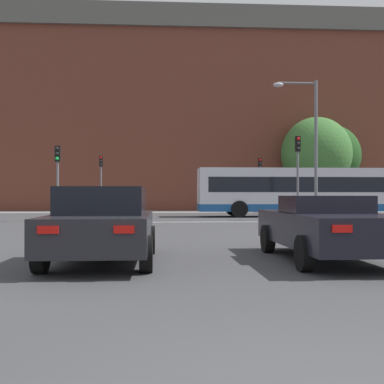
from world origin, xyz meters
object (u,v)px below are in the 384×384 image
object	(u,v)px
traffic_light_near_left	(58,170)
pedestrian_waiting	(287,198)
car_roadster_right	(327,227)
car_saloon_left	(103,224)
pedestrian_walking_east	(269,200)
traffic_light_far_right	(260,176)
street_lamp_junction	(308,135)
bus_crossing_lead	(297,191)
traffic_light_near_right	(298,164)
traffic_light_far_left	(101,175)

from	to	relation	value
traffic_light_near_left	pedestrian_waiting	bearing A→B (deg)	39.32
traffic_light_near_left	car_roadster_right	bearing A→B (deg)	-60.07
car_saloon_left	pedestrian_walking_east	distance (m)	28.15
car_roadster_right	traffic_light_far_right	xyz separation A→B (m)	(4.05, 26.58, 2.10)
car_roadster_right	street_lamp_junction	xyz separation A→B (m)	(3.81, 13.61, 3.62)
car_saloon_left	traffic_light_near_left	distance (m)	15.82
car_saloon_left	pedestrian_waiting	distance (m)	29.64
car_roadster_right	traffic_light_near_left	distance (m)	17.54
car_saloon_left	car_roadster_right	world-z (taller)	car_saloon_left
bus_crossing_lead	traffic_light_far_right	world-z (taller)	traffic_light_far_right
street_lamp_junction	pedestrian_waiting	size ratio (longest dim) A/B	3.80
bus_crossing_lead	traffic_light_near_right	distance (m)	4.77
traffic_light_near_right	street_lamp_junction	world-z (taller)	street_lamp_junction
pedestrian_waiting	traffic_light_near_left	bearing A→B (deg)	-95.52
car_saloon_left	traffic_light_far_left	distance (m)	27.05
car_saloon_left	bus_crossing_lead	bearing A→B (deg)	64.14
car_roadster_right	traffic_light_far_right	bearing A→B (deg)	80.72
car_roadster_right	traffic_light_far_left	bearing A→B (deg)	106.04
car_saloon_left	traffic_light_far_right	distance (m)	28.05
traffic_light_near_right	traffic_light_far_left	distance (m)	16.47
traffic_light_near_right	pedestrian_waiting	distance (m)	12.81
car_roadster_right	street_lamp_junction	distance (m)	14.59
traffic_light_near_right	traffic_light_near_left	bearing A→B (deg)	179.98
street_lamp_junction	pedestrian_waiting	bearing A→B (deg)	79.37
traffic_light_far_left	pedestrian_waiting	world-z (taller)	traffic_light_far_left
car_roadster_right	pedestrian_waiting	size ratio (longest dim) A/B	2.50
car_saloon_left	pedestrian_waiting	bearing A→B (deg)	68.21
traffic_light_far_right	pedestrian_waiting	xyz separation A→B (m)	(2.36, 0.91, -1.69)
car_saloon_left	pedestrian_walking_east	bearing A→B (deg)	70.73
pedestrian_waiting	pedestrian_walking_east	xyz separation A→B (m)	(-1.71, -0.94, -0.15)
car_saloon_left	pedestrian_waiting	size ratio (longest dim) A/B	2.32
bus_crossing_lead	traffic_light_near_left	bearing A→B (deg)	107.95
car_roadster_right	pedestrian_walking_east	world-z (taller)	pedestrian_walking_east
traffic_light_near_left	traffic_light_far_left	bearing A→B (deg)	86.47
street_lamp_junction	car_roadster_right	bearing A→B (deg)	-105.64
car_roadster_right	traffic_light_near_right	world-z (taller)	traffic_light_near_right
pedestrian_waiting	street_lamp_junction	bearing A→B (deg)	-55.46
traffic_light_near_right	pedestrian_walking_east	xyz separation A→B (m)	(0.99, 11.44, -2.01)
traffic_light_near_left	street_lamp_junction	xyz separation A→B (m)	(12.51, -1.49, 1.71)
traffic_light_far_left	pedestrian_walking_east	world-z (taller)	traffic_light_far_left
traffic_light_near_right	traffic_light_far_left	bearing A→B (deg)	135.25
pedestrian_waiting	pedestrian_walking_east	world-z (taller)	pedestrian_waiting
car_roadster_right	pedestrian_waiting	distance (m)	28.23
traffic_light_near_left	pedestrian_waiting	distance (m)	19.59
traffic_light_near_right	pedestrian_waiting	size ratio (longest dim) A/B	2.40
car_saloon_left	car_roadster_right	bearing A→B (deg)	0.54
car_saloon_left	traffic_light_far_right	size ratio (longest dim) A/B	1.04
traffic_light_near_left	street_lamp_junction	world-z (taller)	street_lamp_junction
traffic_light_near_right	bus_crossing_lead	bearing A→B (deg)	74.95
traffic_light_far_left	street_lamp_junction	xyz separation A→B (m)	(11.79, -13.08, 1.44)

